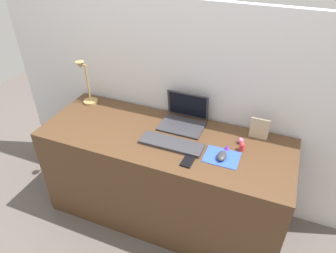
{
  "coord_description": "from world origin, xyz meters",
  "views": [
    {
      "loc": [
        0.64,
        -1.52,
        1.96
      ],
      "look_at": [
        0.03,
        0.0,
        0.83
      ],
      "focal_mm": 33.07,
      "sensor_mm": 36.0,
      "label": 1
    }
  ],
  "objects": [
    {
      "name": "desk",
      "position": [
        0.0,
        0.0,
        0.37
      ],
      "size": [
        1.69,
        0.62,
        0.74
      ],
      "primitive_type": "cube",
      "color": "#4C331E",
      "rests_on": "ground_plane"
    },
    {
      "name": "mouse",
      "position": [
        0.41,
        -0.07,
        0.76
      ],
      "size": [
        0.06,
        0.1,
        0.03
      ],
      "primitive_type": "ellipsoid",
      "color": "#333338",
      "rests_on": "mousepad"
    },
    {
      "name": "back_wall",
      "position": [
        0.0,
        0.35,
        0.77
      ],
      "size": [
        2.89,
        0.05,
        1.55
      ],
      "primitive_type": "cube",
      "color": "silver",
      "rests_on": "ground_plane"
    },
    {
      "name": "keyboard",
      "position": [
        0.08,
        -0.06,
        0.75
      ],
      "size": [
        0.41,
        0.13,
        0.02
      ],
      "primitive_type": "cube",
      "color": "#333338",
      "rests_on": "desk"
    },
    {
      "name": "picture_frame",
      "position": [
        0.58,
        0.22,
        0.81
      ],
      "size": [
        0.12,
        0.02,
        0.15
      ],
      "primitive_type": "cube",
      "color": "#B2A58C",
      "rests_on": "desk"
    },
    {
      "name": "ground_plane",
      "position": [
        0.0,
        0.0,
        0.0
      ],
      "size": [
        6.0,
        6.0,
        0.0
      ],
      "primitive_type": "plane",
      "color": "#59514C"
    },
    {
      "name": "cell_phone",
      "position": [
        0.23,
        -0.17,
        0.74
      ],
      "size": [
        0.07,
        0.13,
        0.01
      ],
      "primitive_type": "cube",
      "rotation": [
        0.0,
        0.0,
        -0.04
      ],
      "color": "black",
      "rests_on": "desk"
    },
    {
      "name": "toy_figurine_purple",
      "position": [
        0.42,
        0.02,
        0.76
      ],
      "size": [
        0.03,
        0.03,
        0.04
      ],
      "primitive_type": "cone",
      "color": "purple",
      "rests_on": "desk"
    },
    {
      "name": "toy_figurine_pink",
      "position": [
        0.48,
        0.12,
        0.76
      ],
      "size": [
        0.04,
        0.04,
        0.04
      ],
      "primitive_type": "ellipsoid",
      "color": "pink",
      "rests_on": "desk"
    },
    {
      "name": "desk_lamp",
      "position": [
        -0.71,
        0.18,
        0.91
      ],
      "size": [
        0.11,
        0.14,
        0.36
      ],
      "color": "#A5844C",
      "rests_on": "desk"
    },
    {
      "name": "laptop",
      "position": [
        0.07,
        0.2,
        0.79
      ],
      "size": [
        0.3,
        0.24,
        0.21
      ],
      "color": "#333338",
      "rests_on": "desk"
    },
    {
      "name": "toy_figurine_red",
      "position": [
        0.5,
        0.05,
        0.77
      ],
      "size": [
        0.04,
        0.04,
        0.06
      ],
      "color": "red",
      "rests_on": "desk"
    },
    {
      "name": "mousepad",
      "position": [
        0.41,
        -0.06,
        0.74
      ],
      "size": [
        0.21,
        0.17,
        0.0
      ],
      "primitive_type": "cube",
      "color": "blue",
      "rests_on": "desk"
    }
  ]
}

